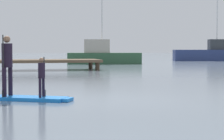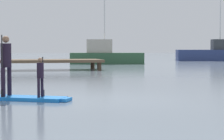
# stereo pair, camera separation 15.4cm
# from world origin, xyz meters

# --- Properties ---
(ground_plane) EXTENTS (240.00, 240.00, 0.00)m
(ground_plane) POSITION_xyz_m (0.00, 0.00, 0.00)
(ground_plane) COLOR slate
(paddleboard_near) EXTENTS (3.03, 2.03, 0.10)m
(paddleboard_near) POSITION_xyz_m (-2.32, 0.36, 0.05)
(paddleboard_near) COLOR blue
(paddleboard_near) RESTS_ON ground
(paddler_adult) EXTENTS (0.40, 0.47, 1.70)m
(paddler_adult) POSITION_xyz_m (-2.58, 0.49, 1.07)
(paddler_adult) COLOR black
(paddler_adult) RESTS_ON paddleboard_near
(paddler_child_solo) EXTENTS (0.26, 0.35, 1.10)m
(paddler_child_solo) POSITION_xyz_m (-1.66, 0.01, 0.70)
(paddler_child_solo) COLOR black
(paddler_child_solo) RESTS_ON paddleboard_near
(fishing_boat_green_midground) EXTENTS (7.02, 3.44, 5.98)m
(fishing_boat_green_midground) POSITION_xyz_m (6.19, 26.87, 0.80)
(fishing_boat_green_midground) COLOR #2D5638
(fishing_boat_green_midground) RESTS_ON ground
(motor_boat_small_navy) EXTENTS (10.03, 4.97, 7.23)m
(motor_boat_small_navy) POSITION_xyz_m (21.29, 33.44, 0.85)
(motor_boat_small_navy) COLOR navy
(motor_boat_small_navy) RESTS_ON ground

